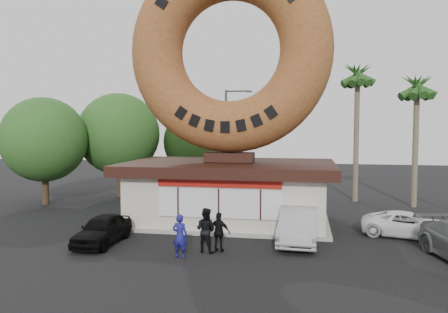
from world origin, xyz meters
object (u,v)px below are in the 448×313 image
person_right (219,232)px  giant_donut (230,51)px  street_lamp (228,136)px  person_left (180,236)px  car_white (409,225)px  car_silver (298,225)px  donut_shop (230,190)px  person_center (206,230)px  car_black (102,229)px

person_right → giant_donut: bearing=-74.4°
street_lamp → person_left: bearing=-86.5°
person_right → car_white: (8.33, 3.96, -0.24)m
car_silver → street_lamp: bearing=114.2°
giant_donut → car_white: bearing=-11.2°
street_lamp → donut_shop: bearing=-79.5°
person_center → person_right: size_ratio=1.12×
giant_donut → person_right: giant_donut is taller
car_white → person_left: bearing=133.2°
donut_shop → person_right: (0.54, -5.70, -0.94)m
car_black → car_silver: size_ratio=0.80×
person_right → car_silver: bearing=-135.6°
giant_donut → person_left: bearing=-97.0°
street_lamp → person_center: size_ratio=4.31×
street_lamp → person_center: street_lamp is taller
donut_shop → street_lamp: (-1.86, 10.02, 2.72)m
street_lamp → person_right: street_lamp is taller
giant_donut → car_silver: size_ratio=2.29×
car_white → giant_donut: bearing=94.4°
giant_donut → person_center: bearing=-90.0°
person_left → person_center: bearing=-124.2°
giant_donut → street_lamp: size_ratio=1.36×
person_left → car_silver: bearing=-137.7°
street_lamp → car_white: size_ratio=1.89×
person_center → street_lamp: bearing=-65.7°
street_lamp → person_right: (2.39, -15.72, -3.66)m
car_silver → car_white: car_silver is taller
street_lamp → person_left: street_lamp is taller
giant_donut → car_white: 12.50m
giant_donut → person_center: 10.16m
person_left → car_white: bearing=-145.8°
street_lamp → person_left: 17.23m
donut_shop → person_center: 5.90m
person_left → person_right: size_ratio=1.06×
donut_shop → street_lamp: size_ratio=1.40×
car_black → car_silver: (8.55, 1.93, 0.13)m
donut_shop → person_right: 5.80m
car_black → car_silver: car_silver is taller
donut_shop → car_silver: 5.23m
street_lamp → person_right: 16.31m
donut_shop → person_right: size_ratio=6.78×
person_center → person_right: (0.54, 0.14, -0.10)m
person_left → car_black: person_left is taller
street_lamp → car_white: (10.72, -11.75, -3.89)m
person_right → car_silver: person_right is taller
person_left → person_center: (0.83, 0.96, 0.05)m
person_right → car_silver: size_ratio=0.35×
street_lamp → car_white: bearing=-47.6°
person_center → car_white: (8.87, 4.11, -0.34)m
car_black → car_white: car_black is taller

